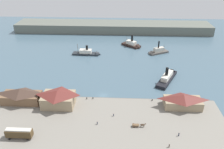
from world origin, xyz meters
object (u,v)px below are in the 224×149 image
Objects in this scene: pedestrian_by_tram at (114,115)px; pedestrian_standing_center at (7,134)px; ferry_shed_west_terminal at (21,95)px; pedestrian_near_east_shed at (97,123)px; ferry_mid_harbor at (157,52)px; ferry_shed_east_terminal at (58,98)px; ferry_near_quay at (89,53)px; pedestrian_at_waters_edge at (169,146)px; street_tram at (19,133)px; mooring_post_west at (93,98)px; ferry_departing_north at (133,45)px; horse_cart at (138,125)px; pedestrian_walking_west at (179,134)px; ferry_shed_central_terminal at (183,101)px; ferry_moored_west at (168,76)px; mooring_post_center_west at (152,100)px; mooring_post_center_east at (87,98)px.

pedestrian_standing_center is (-41.97, -14.03, 0.01)m from pedestrian_by_tram.
ferry_shed_west_terminal is 11.68× the size of pedestrian_near_east_shed.
ferry_mid_harbor reaches higher than ferry_shed_west_terminal.
ferry_shed_east_terminal is 64.24m from ferry_near_quay.
pedestrian_at_waters_edge reaches higher than pedestrian_standing_center.
street_tram is at bearing -69.92° from ferry_shed_west_terminal.
pedestrian_standing_center is (-5.85, 1.05, -1.81)m from street_tram.
pedestrian_near_east_shed is 19.21m from mooring_post_west.
ferry_near_quay is (-32.63, -17.38, -0.24)m from ferry_departing_north.
horse_cart is 83.64m from ferry_near_quay.
horse_cart reaches higher than pedestrian_standing_center.
ferry_departing_north reaches higher than pedestrian_by_tram.
ferry_departing_north is (0.91, 94.77, -0.53)m from horse_cart.
ferry_departing_north is at bearing 98.48° from pedestrian_walking_west.
ferry_shed_west_terminal is 97.65m from ferry_departing_north.
pedestrian_standing_center is 113.78m from ferry_mid_harbor.
ferry_shed_central_terminal is 1.70× the size of street_tram.
ferry_shed_east_terminal is at bearing -159.04° from mooring_post_west.
ferry_shed_central_terminal is at bearing 67.84° from pedestrian_at_waters_edge.
ferry_moored_west is at bearing -69.71° from ferry_departing_north.
ferry_departing_north is 21.26m from ferry_mid_harbor.
pedestrian_near_east_shed is 56.95m from ferry_moored_west.
ferry_shed_east_terminal is 87.64m from ferry_mid_harbor.
ferry_moored_west reaches higher than pedestrian_by_tram.
ferry_shed_east_terminal is 16.85× the size of mooring_post_center_west.
horse_cart is 6.36× the size of mooring_post_center_west.
ferry_departing_north reaches higher than ferry_moored_west.
pedestrian_standing_center is at bearing -144.56° from ferry_moored_west.
ferry_shed_west_terminal reaches higher than mooring_post_center_east.
pedestrian_standing_center reaches higher than mooring_post_center_west.
ferry_moored_west reaches higher than pedestrian_walking_west.
pedestrian_walking_west is (15.72, -4.50, -0.17)m from horse_cart.
pedestrian_standing_center is 68.44m from pedestrian_walking_west.
pedestrian_walking_west is at bearing -94.70° from ferry_moored_west.
mooring_post_center_west is (32.34, 0.05, 0.00)m from mooring_post_center_east.
pedestrian_walking_west is 25.03m from mooring_post_center_west.
ferry_shed_east_terminal reaches higher than ferry_departing_north.
ferry_shed_central_terminal is 77.41m from pedestrian_standing_center.
mooring_post_center_east is (22.23, 27.79, -2.05)m from street_tram.
ferry_shed_east_terminal is at bearing 66.05° from street_tram.
street_tram is 6.42× the size of pedestrian_near_east_shed.
pedestrian_by_tram is (-21.55, 17.18, -0.05)m from pedestrian_at_waters_edge.
pedestrian_at_waters_edge is 97.85m from ferry_near_quay.
ferry_shed_central_terminal is 14.53m from mooring_post_center_west.
ferry_shed_west_terminal is at bearing -172.53° from mooring_post_center_east.
ferry_near_quay is (-10.21, 57.97, -0.29)m from mooring_post_west.
ferry_departing_north reaches higher than horse_cart.
pedestrian_near_east_shed is 0.07× the size of ferry_moored_west.
mooring_post_west is at bearing 137.06° from pedestrian_at_waters_edge.
ferry_shed_east_terminal reaches higher than horse_cart.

